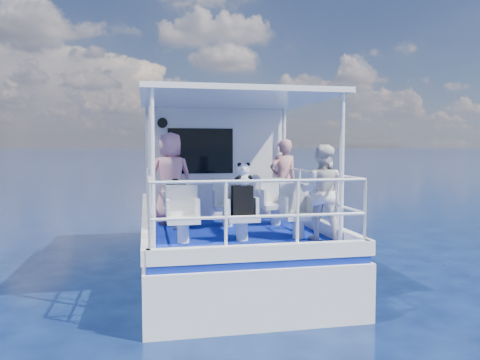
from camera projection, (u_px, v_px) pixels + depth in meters
name	position (u px, v px, depth m)	size (l,w,h in m)	color
ground	(229.00, 278.00, 8.30)	(2000.00, 2000.00, 0.00)	black
hull	(221.00, 264.00, 9.28)	(3.00, 7.00, 1.60)	white
deck	(220.00, 222.00, 9.22)	(2.90, 6.90, 0.10)	navy
cabin	(211.00, 162.00, 10.41)	(2.85, 2.00, 2.20)	white
canopy	(231.00, 99.00, 7.89)	(3.00, 3.20, 0.08)	white
canopy_posts	(232.00, 166.00, 7.92)	(2.77, 2.97, 2.20)	white
railings	(236.00, 204.00, 7.64)	(2.84, 3.59, 1.00)	white
seat_port_fwd	(177.00, 217.00, 8.24)	(0.48, 0.46, 0.38)	silver
seat_center_fwd	(227.00, 216.00, 8.42)	(0.48, 0.46, 0.38)	silver
seat_stbd_fwd	(276.00, 214.00, 8.60)	(0.48, 0.46, 0.38)	silver
seat_port_aft	(183.00, 230.00, 6.97)	(0.48, 0.46, 0.38)	silver
seat_center_aft	(242.00, 228.00, 7.15)	(0.48, 0.46, 0.38)	silver
seat_stbd_aft	(298.00, 226.00, 7.33)	(0.48, 0.46, 0.38)	silver
passenger_port_fwd	(170.00, 178.00, 8.67)	(0.63, 0.45, 1.70)	pink
passenger_stbd_fwd	(283.00, 179.00, 9.29)	(0.58, 0.38, 1.58)	tan
passenger_stbd_aft	(322.00, 192.00, 7.19)	(0.71, 0.55, 1.46)	white
backpack_port	(176.00, 195.00, 8.15)	(0.33, 0.19, 0.44)	black
backpack_center	(242.00, 201.00, 7.08)	(0.31, 0.17, 0.46)	black
compact_camera	(175.00, 180.00, 8.13)	(0.10, 0.06, 0.06)	black
panda	(244.00, 174.00, 7.03)	(0.23, 0.19, 0.35)	white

